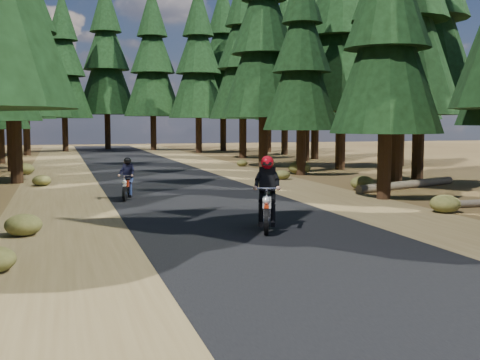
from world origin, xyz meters
name	(u,v)px	position (x,y,z in m)	size (l,w,h in m)	color
ground	(258,231)	(0.00, 0.00, 0.00)	(120.00, 120.00, 0.00)	#473419
road	(209,204)	(0.00, 5.00, 0.01)	(6.00, 100.00, 0.01)	black
shoulder_l	(60,210)	(-4.60, 5.00, 0.00)	(3.20, 100.00, 0.01)	brown
shoulder_r	(338,199)	(4.60, 5.00, 0.00)	(3.20, 100.00, 0.01)	brown
pine_forest	(140,29)	(-0.02, 21.05, 7.89)	(34.59, 55.08, 16.32)	black
log_near	(407,184)	(8.68, 7.15, 0.16)	(0.32, 0.32, 5.92)	#4C4233
understory_shrubs	(217,186)	(0.98, 7.75, 0.27)	(15.15, 29.88, 0.68)	#474C1E
rider_lead	(267,206)	(0.22, -0.05, 0.61)	(1.27, 2.11, 1.80)	silver
rider_follow	(127,186)	(-2.40, 6.81, 0.48)	(0.90, 1.68, 1.43)	#A3230A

